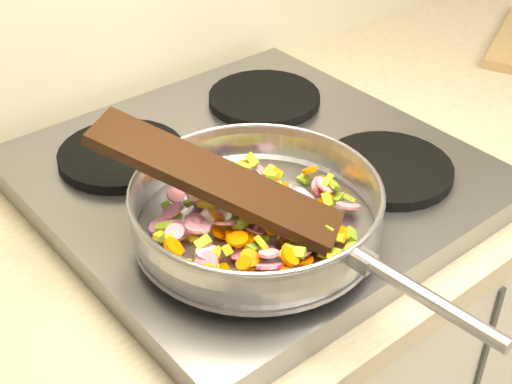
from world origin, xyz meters
TOP-DOWN VIEW (x-y plane):
  - base_cabinet at (0.00, 1.67)m, footprint 3.00×0.65m
  - cooktop at (-0.70, 1.67)m, footprint 0.60×0.60m
  - grate_fl at (-0.84, 1.52)m, footprint 0.19×0.19m
  - grate_fr at (-0.56, 1.52)m, footprint 0.19×0.19m
  - grate_bl at (-0.84, 1.81)m, footprint 0.19×0.19m
  - grate_br at (-0.56, 1.81)m, footprint 0.19×0.19m
  - saute_pan at (-0.80, 1.53)m, footprint 0.36×0.53m
  - vegetable_heap at (-0.81, 1.53)m, footprint 0.29×0.27m
  - wooden_spatula at (-0.84, 1.57)m, footprint 0.23×0.30m

SIDE VIEW (x-z plane):
  - base_cabinet at x=0.00m, z-range 0.00..0.86m
  - cooktop at x=-0.70m, z-range 0.90..0.94m
  - grate_fl at x=-0.84m, z-range 0.94..0.96m
  - grate_fr at x=-0.56m, z-range 0.94..0.96m
  - grate_bl at x=-0.84m, z-range 0.94..0.96m
  - grate_br at x=-0.56m, z-range 0.94..0.96m
  - vegetable_heap at x=-0.81m, z-range 0.95..1.00m
  - saute_pan at x=-0.80m, z-range 0.96..1.02m
  - wooden_spatula at x=-0.84m, z-range 0.97..1.09m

